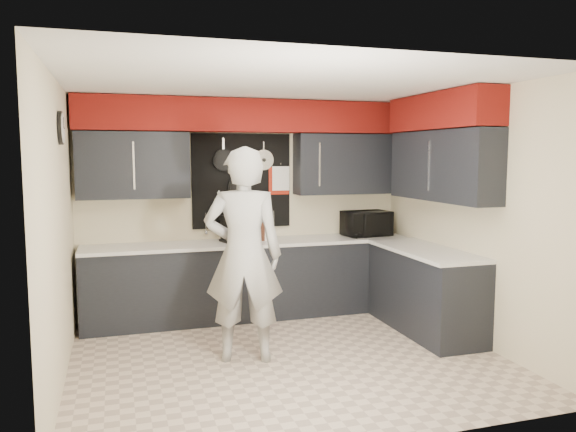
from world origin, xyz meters
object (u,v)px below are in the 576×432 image
object	(u,v)px
knife_block	(263,232)
coffee_maker	(229,228)
microwave	(366,223)
utensil_crock	(265,233)
person	(244,255)

from	to	relation	value
knife_block	coffee_maker	distance (m)	0.41
microwave	knife_block	distance (m)	1.35
knife_block	utensil_crock	distance (m)	0.04
person	coffee_maker	bearing A→B (deg)	-80.67
knife_block	coffee_maker	xyz separation A→B (m)	(-0.41, 0.04, 0.05)
coffee_maker	microwave	bearing A→B (deg)	-15.06
utensil_crock	coffee_maker	bearing A→B (deg)	177.61
person	utensil_crock	bearing A→B (deg)	-97.61
microwave	utensil_crock	distance (m)	1.32
knife_block	person	xyz separation A→B (m)	(-0.55, -1.38, -0.02)
utensil_crock	coffee_maker	world-z (taller)	coffee_maker
utensil_crock	person	xyz separation A→B (m)	(-0.58, -1.40, 0.00)
knife_block	utensil_crock	bearing A→B (deg)	16.70
coffee_maker	person	distance (m)	1.42
microwave	knife_block	xyz separation A→B (m)	(-1.35, 0.01, -0.05)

